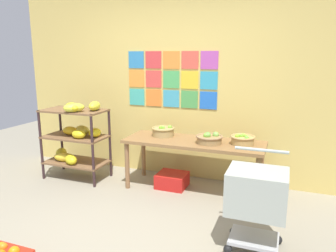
% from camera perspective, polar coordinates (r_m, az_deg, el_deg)
% --- Properties ---
extents(ground, '(9.68, 9.68, 0.00)m').
position_cam_1_polar(ground, '(3.35, -10.39, -18.86)').
color(ground, gray).
extents(back_wall_with_art, '(4.92, 0.07, 2.90)m').
position_cam_1_polar(back_wall_with_art, '(4.58, 1.15, 8.89)').
color(back_wall_with_art, '#D7BB60').
rests_on(back_wall_with_art, ground).
extents(banana_shelf_unit, '(0.89, 0.55, 1.12)m').
position_cam_1_polar(banana_shelf_unit, '(4.70, -16.13, -1.62)').
color(banana_shelf_unit, '#322123').
rests_on(banana_shelf_unit, ground).
extents(display_table, '(1.78, 0.63, 0.67)m').
position_cam_1_polar(display_table, '(4.13, 4.58, -3.63)').
color(display_table, olive).
rests_on(display_table, ground).
extents(fruit_basket_right, '(0.31, 0.31, 0.14)m').
position_cam_1_polar(fruit_basket_right, '(4.32, -0.86, -0.94)').
color(fruit_basket_right, '#A58B53').
rests_on(fruit_basket_right, display_table).
extents(fruit_basket_back_left, '(0.33, 0.33, 0.15)m').
position_cam_1_polar(fruit_basket_back_left, '(3.99, 7.35, -2.24)').
color(fruit_basket_back_left, '#987948').
rests_on(fruit_basket_back_left, display_table).
extents(fruit_basket_centre, '(0.30, 0.30, 0.14)m').
position_cam_1_polar(fruit_basket_centre, '(4.01, 13.10, -2.35)').
color(fruit_basket_centre, tan).
rests_on(fruit_basket_centre, display_table).
extents(produce_crate_under_table, '(0.39, 0.35, 0.19)m').
position_cam_1_polar(produce_crate_under_table, '(4.37, 0.74, -9.56)').
color(produce_crate_under_table, red).
rests_on(produce_crate_under_table, ground).
extents(shopping_cart, '(0.51, 0.46, 0.89)m').
position_cam_1_polar(shopping_cart, '(3.00, 15.44, -11.67)').
color(shopping_cart, black).
rests_on(shopping_cart, ground).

